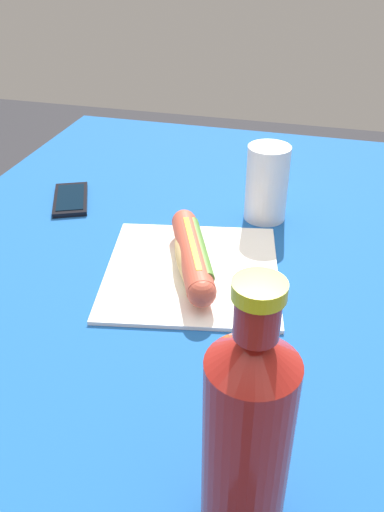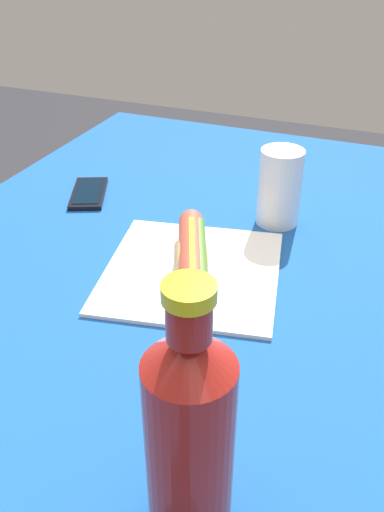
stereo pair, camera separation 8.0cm
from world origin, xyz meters
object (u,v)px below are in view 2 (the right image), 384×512
Objects in this scene: hot_dog at (193,255)px; cell_phone at (89,193)px; drinking_cup at (280,187)px; soda_bottle at (190,434)px.

cell_phone is (-0.17, -0.28, -0.03)m from hot_dog.
cell_phone is at bearing -84.96° from drinking_cup.
hot_dog is 1.66× the size of drinking_cup.
hot_dog is at bearing -158.52° from soda_bottle.
cell_phone is 0.37m from drinking_cup.
soda_bottle is (0.54, 0.43, 0.11)m from cell_phone.
soda_bottle is at bearing 21.48° from hot_dog.
hot_dog is 1.54× the size of cell_phone.
drinking_cup reaches higher than hot_dog.
soda_bottle is (0.36, 0.14, 0.08)m from hot_dog.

